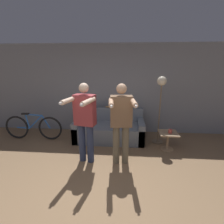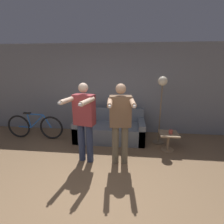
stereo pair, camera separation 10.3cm
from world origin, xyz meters
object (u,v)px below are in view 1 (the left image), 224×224
at_px(couch, 109,130).
at_px(person_right, 121,119).
at_px(person_left, 85,119).
at_px(cat, 117,105).
at_px(floor_lamp, 161,91).
at_px(bicycle, 33,127).
at_px(cup, 170,131).
at_px(side_table, 168,137).

height_order(couch, person_right, person_right).
bearing_deg(person_left, cat, 81.39).
height_order(person_left, cat, person_left).
xyz_separation_m(couch, cat, (0.19, 0.35, 0.62)).
bearing_deg(couch, person_right, -73.54).
height_order(floor_lamp, bicycle, floor_lamp).
xyz_separation_m(person_left, floor_lamp, (1.69, 1.09, 0.40)).
bearing_deg(cup, person_left, -160.49).
xyz_separation_m(cat, bicycle, (-2.28, -0.53, -0.55)).
bearing_deg(bicycle, person_left, -30.91).
xyz_separation_m(person_right, cat, (-0.16, 1.55, -0.08)).
xyz_separation_m(person_right, bicycle, (-2.45, 1.02, -0.62)).
xyz_separation_m(person_right, side_table, (1.12, 0.70, -0.65)).
relative_size(cat, floor_lamp, 0.31).
height_order(person_left, bicycle, person_left).
bearing_deg(person_right, cup, 24.31).
height_order(person_left, cup, person_left).
height_order(cat, cup, cat).
relative_size(person_left, bicycle, 1.04).
height_order(couch, floor_lamp, floor_lamp).
xyz_separation_m(cup, bicycle, (-3.60, 0.35, -0.14)).
distance_m(couch, cup, 1.62).
bearing_deg(cup, bicycle, 174.42).
xyz_separation_m(side_table, cup, (0.03, -0.03, 0.17)).
distance_m(person_left, person_right, 0.74).
xyz_separation_m(cat, floor_lamp, (1.12, -0.46, 0.48)).
relative_size(person_left, cup, 17.34).
xyz_separation_m(person_left, side_table, (1.86, 0.70, -0.65)).
xyz_separation_m(floor_lamp, bicycle, (-3.40, -0.07, -1.03)).
relative_size(person_right, floor_lamp, 0.96).
height_order(person_right, bicycle, person_right).
bearing_deg(bicycle, side_table, -5.12).
bearing_deg(cup, cat, 146.31).
bearing_deg(floor_lamp, cat, 157.61).
relative_size(cup, bicycle, 0.06).
xyz_separation_m(floor_lamp, cup, (0.20, -0.42, -0.89)).
distance_m(couch, bicycle, 2.10).
bearing_deg(floor_lamp, person_right, -131.16).
distance_m(person_right, cat, 1.56).
bearing_deg(cat, floor_lamp, -22.39).
relative_size(cat, bicycle, 0.34).
height_order(person_right, floor_lamp, floor_lamp).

